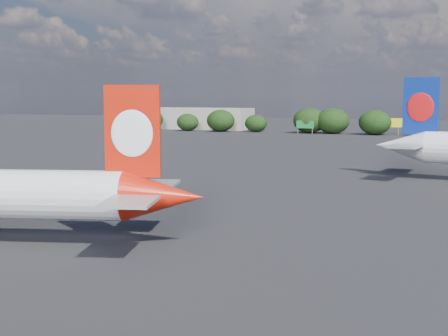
% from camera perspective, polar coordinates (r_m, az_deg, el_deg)
% --- Properties ---
extents(ground, '(500.00, 500.00, 0.00)m').
position_cam_1_polar(ground, '(97.34, 1.42, -1.16)').
color(ground, black).
rests_on(ground, ground).
extents(terminal_building, '(42.00, 16.00, 8.00)m').
position_cam_1_polar(terminal_building, '(243.35, -2.49, 4.55)').
color(terminal_building, gray).
rests_on(terminal_building, ground).
extents(highway_sign, '(6.00, 0.30, 4.50)m').
position_cam_1_polar(highway_sign, '(213.09, 7.43, 3.95)').
color(highway_sign, '#156B2F').
rests_on(highway_sign, ground).
extents(billboard_yellow, '(5.00, 0.30, 5.50)m').
position_cam_1_polar(billboard_yellow, '(213.95, 15.67, 3.97)').
color(billboard_yellow, yellow).
rests_on(billboard_yellow, ground).
extents(horizon_treeline, '(206.15, 15.72, 9.01)m').
position_cam_1_polar(horizon_treeline, '(211.23, 16.08, 3.95)').
color(horizon_treeline, black).
rests_on(horizon_treeline, ground).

